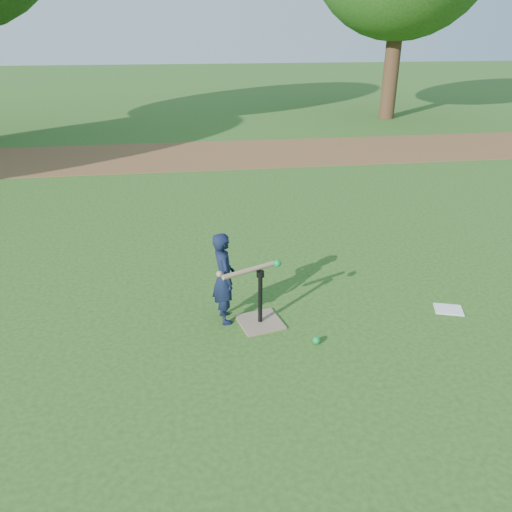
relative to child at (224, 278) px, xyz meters
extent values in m
plane|color=#285116|center=(0.17, 0.09, -0.50)|extent=(80.00, 80.00, 0.00)
cube|color=brown|center=(0.17, 7.59, -0.49)|extent=(24.00, 3.00, 0.01)
imported|color=black|center=(0.00, 0.00, 0.00)|extent=(0.29, 0.40, 1.00)
sphere|color=#0C8733|center=(0.86, -0.59, -0.46)|extent=(0.08, 0.08, 0.08)
cube|color=white|center=(2.48, -0.18, -0.49)|extent=(0.36, 0.31, 0.01)
cube|color=#8B7158|center=(0.36, -0.13, -0.49)|extent=(0.51, 0.51, 0.02)
cylinder|color=black|center=(0.36, -0.13, -0.20)|extent=(0.05, 0.05, 0.55)
cylinder|color=black|center=(0.36, -0.13, 0.08)|extent=(0.08, 0.08, 0.06)
cylinder|color=#A37E5F|center=(0.24, -0.15, 0.15)|extent=(0.57, 0.29, 0.05)
sphere|color=#A37E5F|center=(-0.06, -0.19, 0.15)|extent=(0.06, 0.06, 0.06)
sphere|color=#0C8733|center=(0.53, -0.16, 0.20)|extent=(0.08, 0.08, 0.08)
cylinder|color=#382316|center=(6.67, 12.09, 1.21)|extent=(0.50, 0.50, 3.42)
camera|label=1|loc=(-0.35, -4.60, 2.38)|focal=35.00mm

